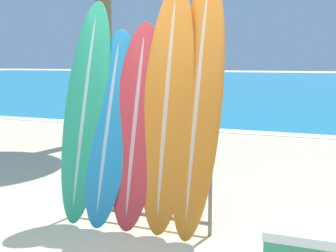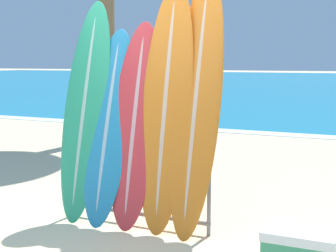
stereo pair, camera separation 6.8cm
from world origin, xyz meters
name	(u,v)px [view 1 (the left image)]	position (x,y,z in m)	size (l,w,h in m)	color
ground_plane	(105,252)	(0.00, 0.00, 0.00)	(160.00, 160.00, 0.00)	beige
surfboard_rack	(138,179)	(-0.04, 0.75, 0.50)	(1.63, 0.04, 0.93)	slate
surfboard_slot_0	(86,110)	(-0.68, 0.79, 1.20)	(0.53, 0.70, 2.39)	#289E70
surfboard_slot_1	(109,126)	(-0.37, 0.75, 1.04)	(0.53, 0.68, 2.08)	teal
surfboard_slot_2	(136,125)	(-0.06, 0.76, 1.07)	(0.54, 0.59, 2.14)	red
surfboard_slot_3	(167,107)	(0.28, 0.79, 1.26)	(0.55, 0.61, 2.52)	orange
surfboard_slot_4	(198,103)	(0.59, 0.82, 1.31)	(0.50, 0.74, 2.62)	orange
person_near_water	(125,103)	(-2.18, 4.45, 0.92)	(0.28, 0.29, 1.69)	beige
person_far_left	(195,108)	(-0.75, 4.46, 0.87)	(0.21, 0.27, 1.60)	#846047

